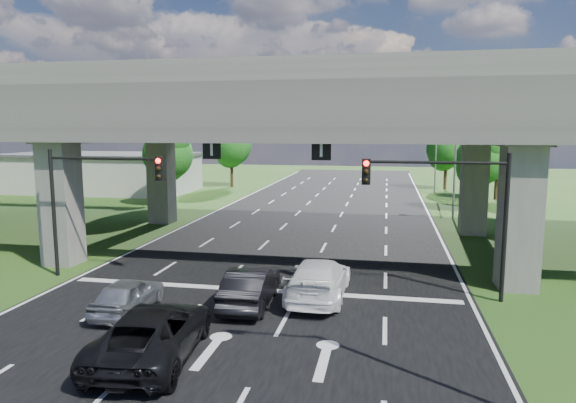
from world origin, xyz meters
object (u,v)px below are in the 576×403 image
(signal_right, at_px, (450,198))
(streetlight_beyond, at_px, (433,139))
(streetlight_far, at_px, (451,143))
(car_trailing, at_px, (153,333))
(car_white, at_px, (319,279))
(signal_left, at_px, (94,189))
(car_dark, at_px, (251,287))
(car_silver, at_px, (128,295))

(signal_right, distance_m, streetlight_beyond, 36.17)
(streetlight_far, xyz_separation_m, car_trailing, (-11.61, -27.51, -5.03))
(car_white, bearing_deg, signal_left, -4.03)
(car_white, bearing_deg, car_trailing, 58.19)
(streetlight_beyond, distance_m, car_dark, 40.00)
(car_trailing, bearing_deg, streetlight_far, -118.76)
(streetlight_far, bearing_deg, streetlight_beyond, 90.00)
(signal_right, height_order, car_dark, signal_right)
(signal_left, distance_m, car_trailing, 10.33)
(streetlight_far, relative_size, car_silver, 2.56)
(car_silver, height_order, car_trailing, car_trailing)
(signal_left, height_order, car_silver, signal_left)
(streetlight_far, height_order, car_white, streetlight_far)
(signal_left, height_order, car_dark, signal_left)
(car_silver, distance_m, car_dark, 4.64)
(signal_right, distance_m, car_trailing, 12.41)
(signal_left, bearing_deg, car_silver, -47.44)
(signal_right, height_order, car_white, signal_right)
(car_white, relative_size, car_trailing, 0.98)
(streetlight_far, distance_m, car_silver, 28.43)
(streetlight_far, xyz_separation_m, car_white, (-7.40, -21.00, -5.02))
(signal_right, bearing_deg, signal_left, 180.00)
(signal_right, distance_m, car_dark, 8.69)
(streetlight_far, bearing_deg, car_white, -109.42)
(streetlight_beyond, distance_m, car_white, 38.07)
(car_white, bearing_deg, streetlight_beyond, -100.22)
(signal_right, relative_size, car_dark, 1.31)
(streetlight_beyond, xyz_separation_m, car_silver, (-14.25, -40.05, -5.15))
(streetlight_beyond, bearing_deg, car_trailing, -104.94)
(car_silver, xyz_separation_m, car_white, (6.85, 3.05, 0.13))
(signal_right, relative_size, car_trailing, 1.06)
(signal_left, distance_m, car_silver, 6.45)
(car_silver, bearing_deg, car_white, -157.35)
(car_trailing, bearing_deg, car_white, -128.77)
(signal_right, height_order, car_silver, signal_right)
(signal_right, relative_size, streetlight_beyond, 0.60)
(signal_right, bearing_deg, streetlight_beyond, 86.39)
(signal_left, relative_size, car_dark, 1.31)
(signal_right, xyz_separation_m, streetlight_beyond, (2.27, 36.06, 1.66))
(car_trailing, bearing_deg, streetlight_beyond, -110.81)
(signal_left, distance_m, streetlight_far, 26.95)
(signal_right, xyz_separation_m, signal_left, (-15.65, 0.00, 0.00))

